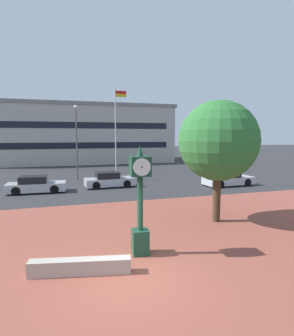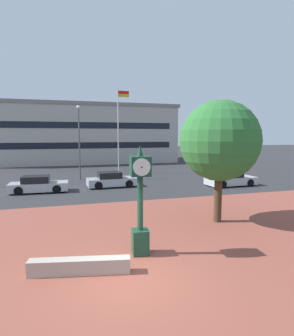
{
  "view_description": "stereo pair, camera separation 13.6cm",
  "coord_description": "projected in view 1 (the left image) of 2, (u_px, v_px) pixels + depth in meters",
  "views": [
    {
      "loc": [
        -1.89,
        -8.0,
        4.39
      ],
      "look_at": [
        1.08,
        1.68,
        3.21
      ],
      "focal_mm": 30.16,
      "sensor_mm": 36.0,
      "label": 1
    },
    {
      "loc": [
        -1.76,
        -8.04,
        4.39
      ],
      "look_at": [
        1.08,
        1.68,
        3.21
      ],
      "focal_mm": 30.16,
      "sensor_mm": 36.0,
      "label": 2
    }
  ],
  "objects": [
    {
      "name": "car_street_mid",
      "position": [
        228.0,
        179.0,
        24.74
      ],
      "size": [
        4.43,
        2.0,
        1.28
      ],
      "rotation": [
        0.0,
        0.0,
        4.74
      ],
      "color": "#B7BABF",
      "rests_on": "ground"
    },
    {
      "name": "civic_building",
      "position": [
        78.0,
        134.0,
        46.24
      ],
      "size": [
        29.9,
        11.88,
        9.25
      ],
      "color": "#B2ADA3",
      "rests_on": "ground"
    },
    {
      "name": "street_clock",
      "position": [
        140.0,
        200.0,
        10.26
      ],
      "size": [
        0.77,
        0.82,
        4.02
      ],
      "rotation": [
        0.0,
        0.0,
        -0.09
      ],
      "color": "#19422D",
      "rests_on": "ground"
    },
    {
      "name": "street_lamp_post",
      "position": [
        76.0,
        135.0,
        27.57
      ],
      "size": [
        0.36,
        0.36,
        7.29
      ],
      "color": "#4C4C51",
      "rests_on": "ground"
    },
    {
      "name": "car_street_distant",
      "position": [
        36.0,
        185.0,
        21.69
      ],
      "size": [
        4.39,
        1.92,
        1.28
      ],
      "rotation": [
        0.0,
        0.0,
        4.68
      ],
      "color": "#B7BABF",
      "rests_on": "ground"
    },
    {
      "name": "plaza_tree",
      "position": [
        221.0,
        143.0,
        14.21
      ],
      "size": [
        4.31,
        4.01,
        6.12
      ],
      "color": "#42301E",
      "rests_on": "ground"
    },
    {
      "name": "car_street_far",
      "position": [
        109.0,
        180.0,
        24.07
      ],
      "size": [
        4.24,
        2.0,
        1.28
      ],
      "rotation": [
        0.0,
        0.0,
        4.76
      ],
      "color": "#B7BABF",
      "rests_on": "ground"
    },
    {
      "name": "planter_wall",
      "position": [
        80.0,
        267.0,
        8.93
      ],
      "size": [
        3.22,
        1.02,
        0.5
      ],
      "primitive_type": "cube",
      "rotation": [
        0.0,
        0.0,
        -0.2
      ],
      "color": "#ADA393",
      "rests_on": "ground"
    },
    {
      "name": "plaza_brick_paving",
      "position": [
        112.0,
        243.0,
        11.5
      ],
      "size": [
        44.0,
        14.0,
        0.01
      ],
      "primitive_type": "cube",
      "color": "brown",
      "rests_on": "ground"
    },
    {
      "name": "flagpole_primary",
      "position": [
        116.0,
        127.0,
        31.88
      ],
      "size": [
        1.35,
        0.14,
        9.62
      ],
      "color": "silver",
      "rests_on": "ground"
    },
    {
      "name": "ground_plane",
      "position": [
        129.0,
        279.0,
        8.65
      ],
      "size": [
        200.0,
        200.0,
        0.0
      ],
      "primitive_type": "plane",
      "color": "#2D2D30"
    }
  ]
}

